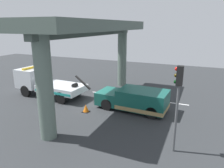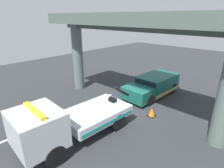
# 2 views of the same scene
# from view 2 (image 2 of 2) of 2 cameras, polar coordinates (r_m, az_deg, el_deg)

# --- Properties ---
(ground_plane) EXTENTS (60.00, 40.00, 0.10)m
(ground_plane) POSITION_cam_2_polar(r_m,az_deg,el_deg) (12.94, 4.14, -8.28)
(ground_plane) COLOR #2D3033
(lane_stripe_west) EXTENTS (2.60, 0.16, 0.01)m
(lane_stripe_west) POSITION_cam_2_polar(r_m,az_deg,el_deg) (18.76, 9.64, 1.01)
(lane_stripe_west) COLOR silver
(lane_stripe_west) RESTS_ON ground
(lane_stripe_mid) EXTENTS (2.60, 0.16, 0.01)m
(lane_stripe_mid) POSITION_cam_2_polar(r_m,az_deg,el_deg) (14.45, -3.73, -4.81)
(lane_stripe_mid) COLOR silver
(lane_stripe_mid) RESTS_ON ground
(lane_stripe_east) EXTENTS (2.60, 0.16, 0.01)m
(lane_stripe_east) POSITION_cam_2_polar(r_m,az_deg,el_deg) (11.73, -26.07, -13.58)
(lane_stripe_east) COLOR silver
(lane_stripe_east) RESTS_ON ground
(tow_truck_white) EXTENTS (7.30, 2.69, 2.46)m
(tow_truck_white) POSITION_cam_2_polar(r_m,az_deg,el_deg) (9.58, -14.41, -11.48)
(tow_truck_white) COLOR silver
(tow_truck_white) RESTS_ON ground
(towed_van_green) EXTENTS (5.30, 2.44, 1.58)m
(towed_van_green) POSITION_cam_2_polar(r_m,az_deg,el_deg) (15.38, 12.83, -0.55)
(towed_van_green) COLOR #145147
(towed_van_green) RESTS_ON ground
(overpass_structure) EXTENTS (3.60, 13.42, 6.38)m
(overpass_structure) POSITION_cam_2_polar(r_m,az_deg,el_deg) (11.72, 6.23, 16.53)
(overpass_structure) COLOR #596B60
(overpass_structure) RESTS_ON ground
(traffic_cone_orange) EXTENTS (0.48, 0.48, 0.58)m
(traffic_cone_orange) POSITION_cam_2_polar(r_m,az_deg,el_deg) (12.30, 12.40, -8.69)
(traffic_cone_orange) COLOR orange
(traffic_cone_orange) RESTS_ON ground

